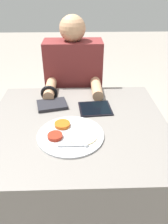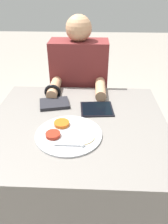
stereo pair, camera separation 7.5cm
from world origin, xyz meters
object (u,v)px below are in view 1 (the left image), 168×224
(thali_tray, at_px, (70,135))
(tablet_device, at_px, (95,108))
(person_diner, at_px, (74,101))
(red_notebook, at_px, (52,105))

(thali_tray, xyz_separation_m, tablet_device, (0.14, 0.26, -0.00))
(thali_tray, relative_size, tablet_device, 1.63)
(thali_tray, distance_m, person_diner, 0.71)
(tablet_device, bearing_deg, red_notebook, 170.35)
(red_notebook, height_order, tablet_device, red_notebook)
(tablet_device, distance_m, person_diner, 0.48)
(red_notebook, bearing_deg, tablet_device, -9.65)
(red_notebook, bearing_deg, person_diner, 71.33)
(red_notebook, distance_m, tablet_device, 0.27)
(thali_tray, relative_size, person_diner, 0.28)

